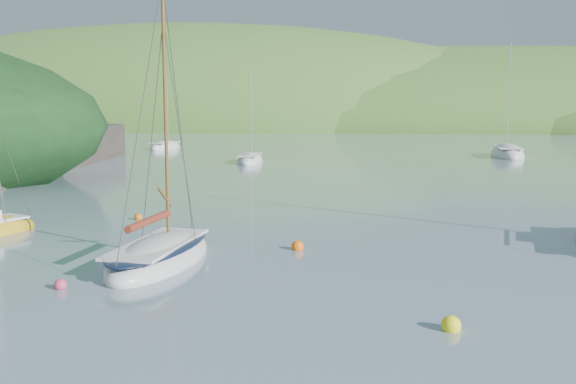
% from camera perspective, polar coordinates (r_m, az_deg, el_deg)
% --- Properties ---
extents(ground, '(700.00, 700.00, 0.00)m').
position_cam_1_polar(ground, '(18.58, -3.06, -9.17)').
color(ground, slate).
rests_on(ground, ground).
extents(shoreline_hills, '(690.00, 135.00, 56.00)m').
position_cam_1_polar(shoreline_hills, '(190.34, 5.67, 5.86)').
color(shoreline_hills, '#386727').
rests_on(shoreline_hills, ground).
extents(daysailer_white, '(2.69, 6.83, 10.39)m').
position_cam_1_polar(daysailer_white, '(22.68, -11.32, -5.63)').
color(daysailer_white, silver).
rests_on(daysailer_white, ground).
extents(distant_sloop_a, '(3.04, 6.89, 9.54)m').
position_cam_1_polar(distant_sloop_a, '(62.64, -3.39, 2.77)').
color(distant_sloop_a, silver).
rests_on(distant_sloop_a, ground).
extents(distant_sloop_b, '(3.62, 9.58, 13.53)m').
position_cam_1_polar(distant_sloop_b, '(74.22, 18.91, 3.15)').
color(distant_sloop_b, silver).
rests_on(distant_sloop_b, ground).
extents(distant_sloop_c, '(3.11, 7.23, 10.04)m').
position_cam_1_polar(distant_sloop_c, '(85.33, -10.84, 3.91)').
color(distant_sloop_c, silver).
rests_on(distant_sloop_c, ground).
extents(mooring_buoys, '(22.89, 13.75, 0.49)m').
position_cam_1_polar(mooring_buoys, '(22.69, 8.27, -5.84)').
color(mooring_buoys, '#FEF415').
rests_on(mooring_buoys, ground).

